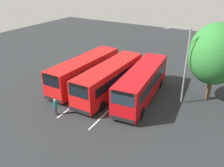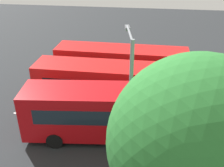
{
  "view_description": "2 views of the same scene",
  "coord_description": "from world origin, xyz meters",
  "px_view_note": "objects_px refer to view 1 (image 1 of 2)",
  "views": [
    {
      "loc": [
        20.96,
        12.6,
        12.34
      ],
      "look_at": [
        1.11,
        0.81,
        1.56
      ],
      "focal_mm": 38.74,
      "sensor_mm": 36.0,
      "label": 1
    },
    {
      "loc": [
        -1.92,
        16.72,
        10.66
      ],
      "look_at": [
        0.56,
        -0.55,
        1.5
      ],
      "focal_mm": 41.93,
      "sensor_mm": 36.0,
      "label": 2
    }
  ],
  "objects_px": {
    "bus_far_left": "(85,71)",
    "bus_center_left": "(110,78)",
    "bus_center_right": "(142,83)",
    "street_lamp": "(184,62)",
    "pedestrian": "(55,106)",
    "depot_tree": "(215,54)"
  },
  "relations": [
    {
      "from": "bus_far_left",
      "to": "pedestrian",
      "type": "distance_m",
      "value": 6.92
    },
    {
      "from": "bus_far_left",
      "to": "street_lamp",
      "type": "height_order",
      "value": "street_lamp"
    },
    {
      "from": "street_lamp",
      "to": "depot_tree",
      "type": "height_order",
      "value": "depot_tree"
    },
    {
      "from": "bus_center_right",
      "to": "pedestrian",
      "type": "height_order",
      "value": "bus_center_right"
    },
    {
      "from": "depot_tree",
      "to": "street_lamp",
      "type": "bearing_deg",
      "value": -45.9
    },
    {
      "from": "bus_far_left",
      "to": "street_lamp",
      "type": "distance_m",
      "value": 11.19
    },
    {
      "from": "bus_center_right",
      "to": "street_lamp",
      "type": "relative_size",
      "value": 1.44
    },
    {
      "from": "pedestrian",
      "to": "street_lamp",
      "type": "height_order",
      "value": "street_lamp"
    },
    {
      "from": "street_lamp",
      "to": "bus_far_left",
      "type": "bearing_deg",
      "value": -2.04
    },
    {
      "from": "bus_far_left",
      "to": "depot_tree",
      "type": "bearing_deg",
      "value": 107.14
    },
    {
      "from": "bus_far_left",
      "to": "bus_center_right",
      "type": "bearing_deg",
      "value": 93.65
    },
    {
      "from": "bus_far_left",
      "to": "bus_center_left",
      "type": "bearing_deg",
      "value": 84.5
    },
    {
      "from": "street_lamp",
      "to": "depot_tree",
      "type": "distance_m",
      "value": 3.38
    },
    {
      "from": "bus_center_left",
      "to": "street_lamp",
      "type": "height_order",
      "value": "street_lamp"
    },
    {
      "from": "bus_center_right",
      "to": "pedestrian",
      "type": "bearing_deg",
      "value": -44.52
    },
    {
      "from": "street_lamp",
      "to": "depot_tree",
      "type": "bearing_deg",
      "value": -146.1
    },
    {
      "from": "bus_center_left",
      "to": "pedestrian",
      "type": "height_order",
      "value": "bus_center_left"
    },
    {
      "from": "bus_center_right",
      "to": "street_lamp",
      "type": "height_order",
      "value": "street_lamp"
    },
    {
      "from": "bus_far_left",
      "to": "bus_center_left",
      "type": "height_order",
      "value": "same"
    },
    {
      "from": "bus_center_left",
      "to": "depot_tree",
      "type": "xyz_separation_m",
      "value": [
        -4.26,
        9.55,
        3.14
      ]
    },
    {
      "from": "pedestrian",
      "to": "street_lamp",
      "type": "relative_size",
      "value": 0.22
    },
    {
      "from": "bus_far_left",
      "to": "bus_center_left",
      "type": "relative_size",
      "value": 1.0
    }
  ]
}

